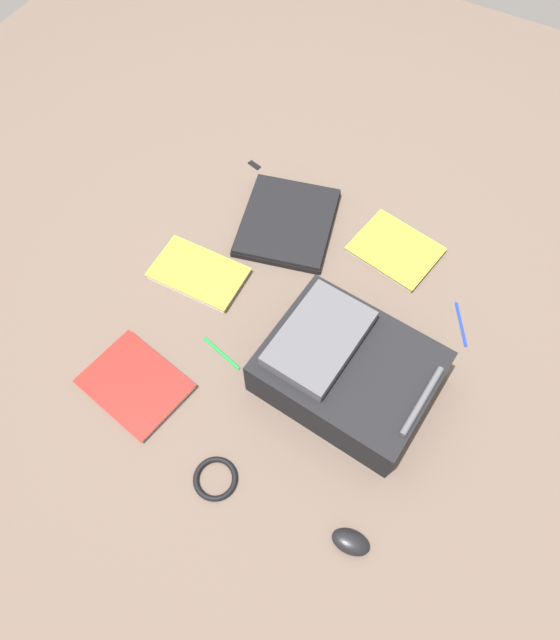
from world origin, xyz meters
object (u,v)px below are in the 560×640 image
laptop (287,222)px  cable_coil (215,479)px  pen_black (221,352)px  computer_mouse (351,542)px  book_comic (135,384)px  book_red (395,250)px  pen_blue (461,324)px  usb_stick (254,165)px  backpack (346,369)px  book_blue (199,274)px

laptop → cable_coil: laptop is taller
cable_coil → pen_black: 0.35m
computer_mouse → pen_black: size_ratio=0.65×
computer_mouse → book_comic: bearing=-102.7°
laptop → computer_mouse: size_ratio=4.16×
book_red → pen_blue: book_red is taller
book_comic → usb_stick: 0.86m
backpack → book_comic: 0.57m
book_red → book_comic: size_ratio=0.93×
backpack → book_comic: bearing=-59.8°
laptop → cable_coil: bearing=15.6°
laptop → book_blue: 0.33m
pen_blue → cable_coil: bearing=-28.5°
cable_coil → usb_stick: cable_coil is taller
backpack → book_red: bearing=-174.4°
laptop → usb_stick: (-0.17, -0.22, -0.01)m
pen_blue → book_blue: bearing=-73.8°
usb_stick → laptop: bearing=51.8°
book_comic → usb_stick: book_comic is taller
cable_coil → pen_black: (-0.30, -0.17, -0.00)m
backpack → laptop: 0.56m
pen_black → book_red: bearing=152.5°
cable_coil → pen_blue: 0.81m
book_blue → computer_mouse: (0.47, 0.72, 0.01)m
laptop → usb_stick: laptop is taller
book_blue → computer_mouse: size_ratio=2.99×
book_blue → computer_mouse: 0.86m
pen_black → pen_blue: 0.69m
book_red → usb_stick: (-0.10, -0.56, -0.00)m
backpack → laptop: (-0.40, -0.39, -0.06)m
backpack → cable_coil: bearing=-22.7°
pen_blue → usb_stick: size_ratio=3.15×
backpack → book_blue: bearing=-100.8°
laptop → pen_black: size_ratio=2.72×
usb_stick → backpack: bearing=46.8°
backpack → book_red: size_ratio=1.64×
book_blue → pen_blue: book_blue is taller
pen_black → pen_blue: bearing=126.2°
cable_coil → pen_black: size_ratio=0.79×
backpack → computer_mouse: (0.37, 0.19, -0.06)m
book_comic → usb_stick: bearing=-172.1°
usb_stick → book_blue: bearing=9.3°
book_blue → book_comic: (0.38, 0.04, -0.00)m
laptop → computer_mouse: bearing=37.1°
pen_black → usb_stick: (-0.66, -0.27, -0.00)m
book_comic → usb_stick: size_ratio=6.57×
cable_coil → computer_mouse: bearing=94.0°
pen_black → pen_blue: (-0.41, 0.56, -0.00)m
usb_stick → book_red: bearing=79.5°
book_comic → computer_mouse: size_ratio=3.25×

